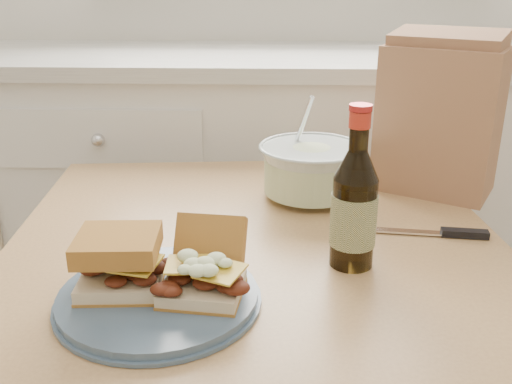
{
  "coord_description": "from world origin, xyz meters",
  "views": [
    {
      "loc": [
        -0.03,
        -0.05,
        1.16
      ],
      "look_at": [
        -0.07,
        0.88,
        0.8
      ],
      "focal_mm": 40.0,
      "sensor_mm": 36.0,
      "label": 1
    }
  ],
  "objects_px": {
    "dining_table": "(256,288)",
    "beer_bottle": "(354,208)",
    "coleslaw_bowl": "(311,172)",
    "paper_bag": "(439,120)",
    "plate": "(159,297)"
  },
  "relations": [
    {
      "from": "coleslaw_bowl",
      "to": "beer_bottle",
      "type": "xyz_separation_m",
      "value": [
        0.05,
        -0.29,
        0.04
      ]
    },
    {
      "from": "dining_table",
      "to": "plate",
      "type": "distance_m",
      "value": 0.28
    },
    {
      "from": "coleslaw_bowl",
      "to": "plate",
      "type": "bearing_deg",
      "value": -119.52
    },
    {
      "from": "dining_table",
      "to": "coleslaw_bowl",
      "type": "xyz_separation_m",
      "value": [
        0.11,
        0.19,
        0.16
      ]
    },
    {
      "from": "dining_table",
      "to": "plate",
      "type": "bearing_deg",
      "value": -124.98
    },
    {
      "from": "dining_table",
      "to": "paper_bag",
      "type": "distance_m",
      "value": 0.52
    },
    {
      "from": "dining_table",
      "to": "beer_bottle",
      "type": "relative_size",
      "value": 3.6
    },
    {
      "from": "coleslaw_bowl",
      "to": "beer_bottle",
      "type": "height_order",
      "value": "beer_bottle"
    },
    {
      "from": "coleslaw_bowl",
      "to": "paper_bag",
      "type": "height_order",
      "value": "paper_bag"
    },
    {
      "from": "beer_bottle",
      "to": "plate",
      "type": "bearing_deg",
      "value": -147.94
    },
    {
      "from": "coleslaw_bowl",
      "to": "beer_bottle",
      "type": "relative_size",
      "value": 0.83
    },
    {
      "from": "paper_bag",
      "to": "coleslaw_bowl",
      "type": "bearing_deg",
      "value": -138.41
    },
    {
      "from": "coleslaw_bowl",
      "to": "beer_bottle",
      "type": "bearing_deg",
      "value": -80.22
    },
    {
      "from": "coleslaw_bowl",
      "to": "paper_bag",
      "type": "relative_size",
      "value": 0.71
    },
    {
      "from": "plate",
      "to": "paper_bag",
      "type": "height_order",
      "value": "paper_bag"
    }
  ]
}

